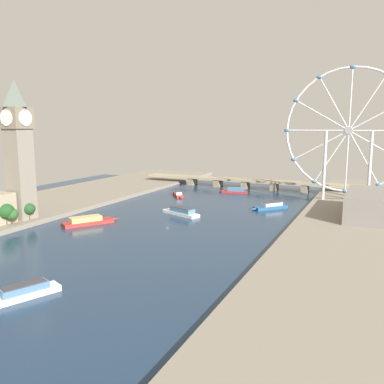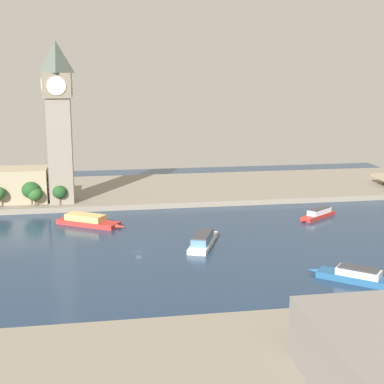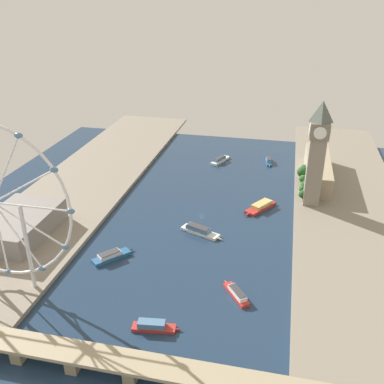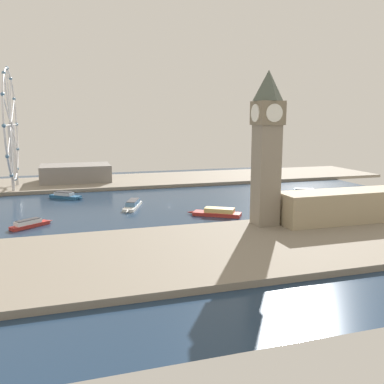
{
  "view_description": "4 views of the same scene",
  "coord_description": "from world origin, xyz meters",
  "views": [
    {
      "loc": [
        118.49,
        -219.83,
        62.15
      ],
      "look_at": [
        -6.2,
        50.83,
        13.0
      ],
      "focal_mm": 37.4,
      "sensor_mm": 36.0,
      "label": 1
    },
    {
      "loc": [
        235.05,
        -16.53,
        76.36
      ],
      "look_at": [
        -20.11,
        26.41,
        20.68
      ],
      "focal_mm": 54.07,
      "sensor_mm": 36.0,
      "label": 2
    },
    {
      "loc": [
        -61.12,
        309.69,
        171.5
      ],
      "look_at": [
        10.66,
        -11.92,
        14.16
      ],
      "focal_mm": 40.96,
      "sensor_mm": 36.0,
      "label": 3
    },
    {
      "loc": [
        -300.9,
        75.03,
        64.07
      ],
      "look_at": [
        -14.82,
        -13.55,
        11.19
      ],
      "focal_mm": 38.91,
      "sensor_mm": 36.0,
      "label": 4
    }
  ],
  "objects": [
    {
      "name": "ground_plane",
      "position": [
        0.0,
        0.0,
        0.0
      ],
      "size": [
        407.7,
        407.7,
        0.0
      ],
      "primitive_type": "plane",
      "color": "#1E334C"
    },
    {
      "name": "riverbank_left",
      "position": [
        -118.85,
        0.0,
        1.5
      ],
      "size": [
        90.0,
        520.0,
        3.0
      ],
      "primitive_type": "cube",
      "color": "gray",
      "rests_on": "ground_plane"
    },
    {
      "name": "riverbank_right",
      "position": [
        118.85,
        0.0,
        1.5
      ],
      "size": [
        90.0,
        520.0,
        3.0
      ],
      "primitive_type": "cube",
      "color": "gray",
      "rests_on": "ground_plane"
    },
    {
      "name": "clock_tower",
      "position": [
        -87.12,
        -35.64,
        48.71
      ],
      "size": [
        16.02,
        16.02,
        87.69
      ],
      "color": "gray",
      "rests_on": "riverbank_left"
    },
    {
      "name": "parliament_block",
      "position": [
        -94.06,
        -91.84,
        12.28
      ],
      "size": [
        22.0,
        96.4,
        18.57
      ],
      "primitive_type": "cube",
      "color": "tan",
      "rests_on": "riverbank_left"
    },
    {
      "name": "tree_row_embankment",
      "position": [
        -81.42,
        -65.65,
        10.78
      ],
      "size": [
        13.37,
        69.06,
        13.77
      ],
      "color": "#513823",
      "rests_on": "riverbank_left"
    },
    {
      "name": "riverside_hall",
      "position": [
        124.43,
        64.44,
        11.14
      ],
      "size": [
        43.94,
        66.6,
        16.29
      ],
      "primitive_type": "cube",
      "color": "gray",
      "rests_on": "riverbank_right"
    },
    {
      "name": "river_bridge",
      "position": [
        -0.0,
        166.7,
        6.9
      ],
      "size": [
        219.7,
        14.88,
        9.35
      ],
      "color": "tan",
      "rests_on": "ground_plane"
    },
    {
      "name": "tour_boat_0",
      "position": [
        -4.58,
        28.73,
        2.29
      ],
      "size": [
        35.37,
        18.7,
        5.57
      ],
      "rotation": [
        0.0,
        0.0,
        2.77
      ],
      "color": "white",
      "rests_on": "ground_plane"
    },
    {
      "name": "tour_boat_1",
      "position": [
        -46.42,
        -21.46,
        2.2
      ],
      "size": [
        25.05,
        34.55,
        5.33
      ],
      "rotation": [
        0.0,
        0.0,
        1.0
      ],
      "color": "#B22D28",
      "rests_on": "ground_plane"
    },
    {
      "name": "tour_boat_2",
      "position": [
        4.19,
        -121.14,
        2.14
      ],
      "size": [
        17.1,
        32.13,
        5.32
      ],
      "rotation": [
        0.0,
        0.0,
        4.32
      ],
      "color": "white",
      "rests_on": "ground_plane"
    },
    {
      "name": "tour_boat_3",
      "position": [
        48.07,
        75.17,
        2.2
      ],
      "size": [
        24.47,
        27.31,
        5.51
      ],
      "rotation": [
        0.0,
        0.0,
        4.0
      ],
      "color": "#235684",
      "rests_on": "ground_plane"
    },
    {
      "name": "tour_boat_4",
      "position": [
        -46.27,
        -128.8,
        2.06
      ],
      "size": [
        8.05,
        25.69,
        5.02
      ],
      "rotation": [
        0.0,
        0.0,
        1.72
      ],
      "color": "#235684",
      "rests_on": "ground_plane"
    },
    {
      "name": "tour_boat_5",
      "position": [
        -0.33,
        134.45,
        2.17
      ],
      "size": [
        28.41,
        9.59,
        5.23
      ],
      "rotation": [
        0.0,
        0.0,
        3.27
      ],
      "color": "#B22D28",
      "rests_on": "ground_plane"
    },
    {
      "name": "tour_boat_6",
      "position": [
        -41.08,
        96.43,
        2.04
      ],
      "size": [
        19.63,
        24.83,
        4.92
      ],
      "rotation": [
        0.0,
        0.0,
        5.34
      ],
      "color": "#B22D28",
      "rests_on": "ground_plane"
    }
  ]
}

